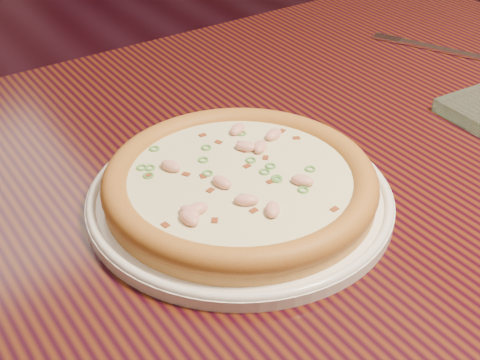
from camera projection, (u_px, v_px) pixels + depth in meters
ground at (31, 262)px, 1.76m from camera, size 9.00×9.00×0.00m
hero_table at (296, 215)px, 0.86m from camera, size 1.20×0.80×0.75m
plate at (240, 197)px, 0.71m from camera, size 0.32×0.32×0.02m
pizza at (240, 182)px, 0.70m from camera, size 0.29×0.29×0.03m
fork at (430, 47)px, 1.05m from camera, size 0.09×0.17×0.00m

